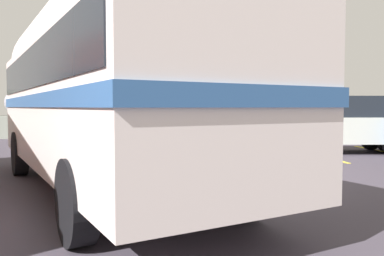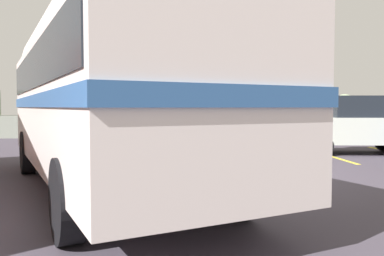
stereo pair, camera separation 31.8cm
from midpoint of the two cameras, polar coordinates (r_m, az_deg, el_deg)
ground at (r=9.08m, az=6.05°, el=-6.64°), size 32.00×26.00×0.02m
breakwater at (r=20.62m, az=-1.67°, el=0.84°), size 31.36×2.20×2.45m
vintage_coach at (r=7.32m, az=-13.91°, el=7.01°), size 5.56×8.83×3.70m
parked_car_nearest at (r=14.07m, az=20.52°, el=0.56°), size 4.25×2.09×1.86m
lamp_post at (r=16.76m, az=5.56°, el=9.19°), size 0.44×0.80×5.87m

